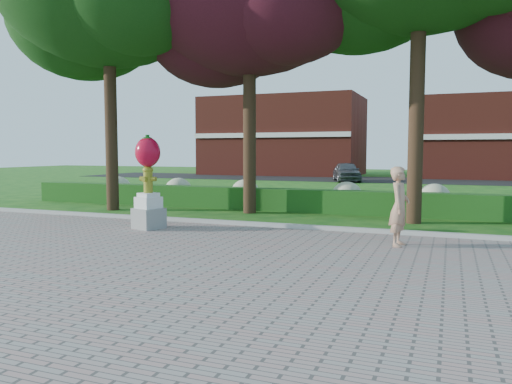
# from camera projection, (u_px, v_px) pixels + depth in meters

# --- Properties ---
(ground) EXTENTS (100.00, 100.00, 0.00)m
(ground) POSITION_uv_depth(u_px,v_px,m) (232.00, 248.00, 11.08)
(ground) COLOR #124B13
(ground) RESTS_ON ground
(walkway) EXTENTS (40.00, 14.00, 0.04)m
(walkway) POSITION_uv_depth(u_px,v_px,m) (121.00, 296.00, 7.37)
(walkway) COLOR gray
(walkway) RESTS_ON ground
(curb) EXTENTS (40.00, 0.18, 0.15)m
(curb) POSITION_uv_depth(u_px,v_px,m) (276.00, 226.00, 13.86)
(curb) COLOR #ADADA5
(curb) RESTS_ON ground
(lawn_hedge) EXTENTS (24.00, 0.70, 0.80)m
(lawn_hedge) POSITION_uv_depth(u_px,v_px,m) (313.00, 201.00, 17.55)
(lawn_hedge) COLOR #1D4814
(lawn_hedge) RESTS_ON ground
(hydrangea_row) EXTENTS (20.10, 1.10, 0.99)m
(hydrangea_row) POSITION_uv_depth(u_px,v_px,m) (335.00, 195.00, 18.25)
(hydrangea_row) COLOR #BABB8F
(hydrangea_row) RESTS_ON ground
(street) EXTENTS (50.00, 8.00, 0.02)m
(street) POSITION_uv_depth(u_px,v_px,m) (386.00, 180.00, 37.07)
(street) COLOR black
(street) RESTS_ON ground
(building_left) EXTENTS (14.00, 8.00, 7.00)m
(building_left) POSITION_uv_depth(u_px,v_px,m) (283.00, 136.00, 45.98)
(building_left) COLOR maroon
(building_left) RESTS_ON ground
(building_right) EXTENTS (12.00, 8.00, 6.40)m
(building_right) POSITION_uv_depth(u_px,v_px,m) (499.00, 138.00, 39.47)
(building_right) COLOR maroon
(building_right) RESTS_ON ground
(hydrant_sculpture) EXTENTS (0.88, 0.88, 2.55)m
(hydrant_sculpture) POSITION_uv_depth(u_px,v_px,m) (148.00, 179.00, 13.52)
(hydrant_sculpture) COLOR gray
(hydrant_sculpture) RESTS_ON walkway
(woman) EXTENTS (0.48, 0.68, 1.77)m
(woman) POSITION_uv_depth(u_px,v_px,m) (399.00, 206.00, 11.06)
(woman) COLOR tan
(woman) RESTS_ON walkway
(parked_car) EXTENTS (2.87, 4.37, 1.38)m
(parked_car) POSITION_uv_depth(u_px,v_px,m) (347.00, 172.00, 35.08)
(parked_car) COLOR #414449
(parked_car) RESTS_ON street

